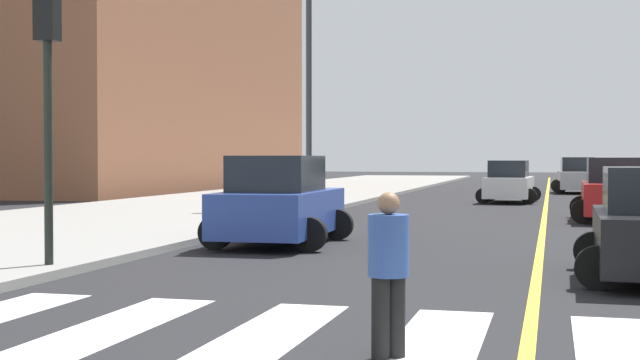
% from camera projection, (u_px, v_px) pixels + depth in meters
% --- Properties ---
extents(sidewalk_kerb_west, '(10.00, 120.00, 0.15)m').
position_uv_depth(sidewalk_kerb_west, '(132.00, 217.00, 27.35)').
color(sidewalk_kerb_west, gray).
rests_on(sidewalk_kerb_west, ground).
extents(crosswalk_paint, '(13.50, 4.00, 0.01)m').
position_uv_depth(crosswalk_paint, '(527.00, 349.00, 8.80)').
color(crosswalk_paint, silver).
rests_on(crosswalk_paint, ground).
extents(lane_divider_paint, '(0.16, 80.00, 0.01)m').
position_uv_depth(lane_divider_paint, '(547.00, 196.00, 43.63)').
color(lane_divider_paint, yellow).
rests_on(lane_divider_paint, ground).
extents(low_rise_brick_west, '(16.00, 32.00, 19.64)m').
position_uv_depth(low_rise_brick_west, '(107.00, 29.00, 55.22)').
color(low_rise_brick_west, brown).
rests_on(low_rise_brick_west, ground).
extents(car_white_nearest, '(2.59, 4.03, 1.76)m').
position_uv_depth(car_white_nearest, '(509.00, 183.00, 37.29)').
color(car_white_nearest, silver).
rests_on(car_white_nearest, ground).
extents(car_red_second, '(2.66, 4.24, 1.89)m').
position_uv_depth(car_red_second, '(616.00, 191.00, 26.54)').
color(car_red_second, red).
rests_on(car_red_second, ground).
extents(car_silver_fourth, '(2.74, 4.30, 1.89)m').
position_uv_depth(car_silver_fourth, '(577.00, 176.00, 47.14)').
color(car_silver_fourth, '#B7B7BC').
rests_on(car_silver_fourth, ground).
extents(car_blue_fifth, '(2.76, 4.36, 1.93)m').
position_uv_depth(car_blue_fifth, '(279.00, 203.00, 19.34)').
color(car_blue_fifth, '#2D479E').
rests_on(car_blue_fifth, ground).
extents(traffic_light_far_corner, '(0.36, 0.41, 4.63)m').
position_uv_depth(traffic_light_far_corner, '(48.00, 64.00, 14.49)').
color(traffic_light_far_corner, black).
rests_on(traffic_light_far_corner, sidewalk_kerb_west).
extents(pedestrian_crossing, '(0.39, 0.39, 1.57)m').
position_uv_depth(pedestrian_crossing, '(388.00, 267.00, 8.41)').
color(pedestrian_crossing, black).
rests_on(pedestrian_crossing, ground).
extents(street_lamp, '(0.44, 0.44, 8.06)m').
position_uv_depth(street_lamp, '(309.00, 72.00, 30.93)').
color(street_lamp, '#38383D').
rests_on(street_lamp, sidewalk_kerb_west).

